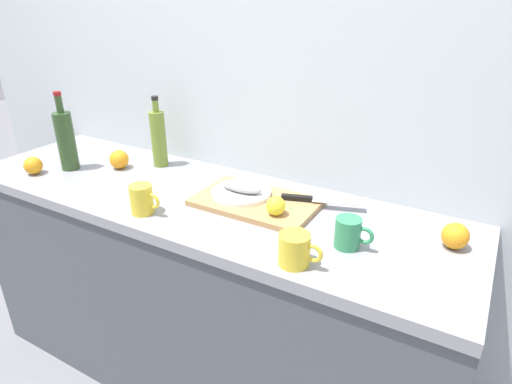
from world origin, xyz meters
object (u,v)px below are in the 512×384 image
at_px(olive_oil_bottle, 159,138).
at_px(coffee_mug_1, 295,249).
at_px(wine_bottle, 66,140).
at_px(orange_0, 119,159).
at_px(coffee_mug_0, 142,199).
at_px(white_plate, 241,193).
at_px(chef_knife, 312,199).
at_px(coffee_mug_2, 349,233).
at_px(cutting_board, 256,202).
at_px(lemon_0, 276,206).
at_px(fish_fillet, 241,186).

height_order(olive_oil_bottle, coffee_mug_1, olive_oil_bottle).
relative_size(wine_bottle, coffee_mug_1, 2.55).
distance_m(wine_bottle, orange_0, 0.23).
height_order(wine_bottle, coffee_mug_0, wine_bottle).
height_order(white_plate, chef_knife, chef_knife).
bearing_deg(white_plate, wine_bottle, -172.51).
bearing_deg(orange_0, coffee_mug_2, -6.54).
distance_m(cutting_board, lemon_0, 0.14).
bearing_deg(coffee_mug_1, coffee_mug_0, 177.83).
xyz_separation_m(cutting_board, lemon_0, (0.11, -0.07, 0.04)).
bearing_deg(cutting_board, coffee_mug_1, -43.86).
distance_m(cutting_board, olive_oil_bottle, 0.58).
xyz_separation_m(cutting_board, fish_fillet, (-0.07, 0.01, 0.04)).
height_order(white_plate, coffee_mug_0, coffee_mug_0).
distance_m(white_plate, coffee_mug_0, 0.35).
bearing_deg(olive_oil_bottle, fish_fillet, -13.80).
relative_size(wine_bottle, orange_0, 4.13).
distance_m(chef_knife, coffee_mug_1, 0.37).
relative_size(coffee_mug_0, coffee_mug_2, 1.02).
height_order(cutting_board, orange_0, orange_0).
height_order(fish_fillet, olive_oil_bottle, olive_oil_bottle).
relative_size(wine_bottle, coffee_mug_0, 2.77).
xyz_separation_m(fish_fillet, olive_oil_bottle, (-0.49, 0.12, 0.07)).
height_order(white_plate, fish_fillet, fish_fillet).
height_order(chef_knife, coffee_mug_1, coffee_mug_1).
xyz_separation_m(lemon_0, orange_0, (-0.80, 0.08, -0.01)).
bearing_deg(lemon_0, fish_fillet, 157.38).
bearing_deg(coffee_mug_1, wine_bottle, 171.34).
bearing_deg(orange_0, olive_oil_bottle, 41.74).
bearing_deg(cutting_board, white_plate, 171.75).
relative_size(olive_oil_bottle, orange_0, 3.78).
xyz_separation_m(lemon_0, coffee_mug_0, (-0.42, -0.18, -0.00)).
bearing_deg(coffee_mug_2, cutting_board, 164.13).
distance_m(coffee_mug_2, orange_0, 1.07).
distance_m(fish_fillet, orange_0, 0.62).
distance_m(coffee_mug_1, orange_0, 1.01).
bearing_deg(lemon_0, coffee_mug_2, -9.01).
relative_size(cutting_board, white_plate, 1.98).
relative_size(cutting_board, olive_oil_bottle, 1.42).
distance_m(white_plate, coffee_mug_1, 0.45).
height_order(cutting_board, coffee_mug_1, coffee_mug_1).
bearing_deg(cutting_board, lemon_0, -30.08).
height_order(lemon_0, olive_oil_bottle, olive_oil_bottle).
bearing_deg(coffee_mug_0, coffee_mug_2, 11.49).
xyz_separation_m(cutting_board, coffee_mug_2, (0.38, -0.11, 0.04)).
bearing_deg(coffee_mug_2, wine_bottle, 179.41).
relative_size(white_plate, fish_fillet, 1.33).
bearing_deg(orange_0, chef_knife, 4.65).
relative_size(olive_oil_bottle, wine_bottle, 0.92).
relative_size(fish_fillet, coffee_mug_1, 1.26).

